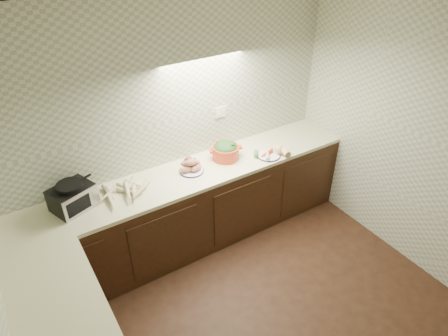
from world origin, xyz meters
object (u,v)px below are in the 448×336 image
dutch_oven (226,150)px  onion_bowl (190,161)px  parsnip_pile (117,192)px  sweet_potato_plate (191,167)px  toaster_oven (73,197)px  veg_plate (273,152)px

dutch_oven → onion_bowl: bearing=-177.3°
parsnip_pile → sweet_potato_plate: sweet_potato_plate is taller
onion_bowl → dutch_oven: 0.39m
sweet_potato_plate → toaster_oven: bearing=177.6°
parsnip_pile → toaster_oven: bearing=176.7°
parsnip_pile → veg_plate: bearing=-7.8°
sweet_potato_plate → dutch_oven: bearing=3.2°
dutch_oven → toaster_oven: bearing=-164.7°
parsnip_pile → sweet_potato_plate: (0.77, -0.03, 0.02)m
onion_bowl → veg_plate: veg_plate is taller
toaster_oven → sweet_potato_plate: toaster_oven is taller
onion_bowl → sweet_potato_plate: bearing=-112.4°
sweet_potato_plate → onion_bowl: (0.05, 0.11, -0.01)m
parsnip_pile → veg_plate: size_ratio=1.26×
onion_bowl → veg_plate: 0.90m
toaster_oven → sweet_potato_plate: size_ratio=1.68×
toaster_oven → veg_plate: bearing=-27.1°
dutch_oven → veg_plate: (0.46, -0.22, -0.05)m
toaster_oven → parsnip_pile: bearing=-23.4°
toaster_oven → veg_plate: 2.05m
toaster_oven → parsnip_pile: size_ratio=0.90×
toaster_oven → dutch_oven: toaster_oven is taller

